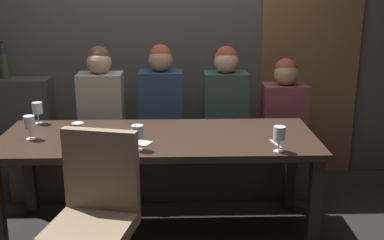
# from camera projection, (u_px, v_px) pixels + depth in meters

# --- Properties ---
(ground) EXTENTS (9.00, 9.00, 0.00)m
(ground) POSITION_uv_depth(u_px,v_px,m) (160.00, 231.00, 3.54)
(ground) COLOR black
(back_wall_tiled) EXTENTS (6.00, 0.12, 3.00)m
(back_wall_tiled) POSITION_uv_depth(u_px,v_px,m) (162.00, 14.00, 4.30)
(back_wall_tiled) COLOR #4C4944
(back_wall_tiled) RESTS_ON ground
(arched_door) EXTENTS (0.90, 0.05, 2.55)m
(arched_door) POSITION_uv_depth(u_px,v_px,m) (312.00, 29.00, 4.31)
(arched_door) COLOR brown
(arched_door) RESTS_ON ground
(dining_table) EXTENTS (2.20, 0.84, 0.74)m
(dining_table) POSITION_uv_depth(u_px,v_px,m) (158.00, 148.00, 3.36)
(dining_table) COLOR black
(dining_table) RESTS_ON ground
(banquette_bench) EXTENTS (2.50, 0.44, 0.45)m
(banquette_bench) POSITION_uv_depth(u_px,v_px,m) (162.00, 167.00, 4.15)
(banquette_bench) COLOR #4A3C2E
(banquette_bench) RESTS_ON ground
(chair_near_side) EXTENTS (0.53, 0.53, 0.98)m
(chair_near_side) POSITION_uv_depth(u_px,v_px,m) (95.00, 207.00, 2.69)
(chair_near_side) COLOR #302119
(chair_near_side) RESTS_ON ground
(diner_redhead) EXTENTS (0.36, 0.24, 0.83)m
(diner_redhead) POSITION_uv_depth(u_px,v_px,m) (101.00, 99.00, 3.95)
(diner_redhead) COLOR #9E9384
(diner_redhead) RESTS_ON banquette_bench
(diner_bearded) EXTENTS (0.36, 0.24, 0.84)m
(diner_bearded) POSITION_uv_depth(u_px,v_px,m) (162.00, 97.00, 4.01)
(diner_bearded) COLOR navy
(diner_bearded) RESTS_ON banquette_bench
(diner_far_end) EXTENTS (0.36, 0.24, 0.82)m
(diner_far_end) POSITION_uv_depth(u_px,v_px,m) (225.00, 98.00, 4.03)
(diner_far_end) COLOR #2D473D
(diner_far_end) RESTS_ON banquette_bench
(diner_near_end) EXTENTS (0.36, 0.24, 0.72)m
(diner_near_end) POSITION_uv_depth(u_px,v_px,m) (284.00, 104.00, 4.01)
(diner_near_end) COLOR brown
(diner_near_end) RESTS_ON banquette_bench
(wine_bottle_pale_label) EXTENTS (0.08, 0.08, 0.33)m
(wine_bottle_pale_label) POSITION_uv_depth(u_px,v_px,m) (4.00, 65.00, 4.23)
(wine_bottle_pale_label) COLOR #384728
(wine_bottle_pale_label) RESTS_ON back_counter
(wine_glass_center_front) EXTENTS (0.08, 0.08, 0.16)m
(wine_glass_center_front) POSITION_uv_depth(u_px,v_px,m) (29.00, 123.00, 3.25)
(wine_glass_center_front) COLOR silver
(wine_glass_center_front) RESTS_ON dining_table
(wine_glass_near_left) EXTENTS (0.08, 0.08, 0.16)m
(wine_glass_near_left) POSITION_uv_depth(u_px,v_px,m) (78.00, 130.00, 3.09)
(wine_glass_near_left) COLOR silver
(wine_glass_near_left) RESTS_ON dining_table
(wine_glass_far_left) EXTENTS (0.08, 0.08, 0.16)m
(wine_glass_far_left) POSITION_uv_depth(u_px,v_px,m) (37.00, 109.00, 3.61)
(wine_glass_far_left) COLOR silver
(wine_glass_far_left) RESTS_ON dining_table
(wine_glass_center_back) EXTENTS (0.08, 0.08, 0.16)m
(wine_glass_center_back) POSITION_uv_depth(u_px,v_px,m) (279.00, 134.00, 3.01)
(wine_glass_center_back) COLOR silver
(wine_glass_center_back) RESTS_ON dining_table
(wine_glass_near_right) EXTENTS (0.08, 0.08, 0.16)m
(wine_glass_near_right) POSITION_uv_depth(u_px,v_px,m) (137.00, 133.00, 3.03)
(wine_glass_near_right) COLOR silver
(wine_glass_near_right) RESTS_ON dining_table
(espresso_cup) EXTENTS (0.12, 0.12, 0.06)m
(espresso_cup) POSITION_uv_depth(u_px,v_px,m) (109.00, 138.00, 3.20)
(espresso_cup) COLOR white
(espresso_cup) RESTS_ON dining_table
(fork_on_table) EXTENTS (0.05, 0.17, 0.01)m
(fork_on_table) POSITION_uv_depth(u_px,v_px,m) (276.00, 144.00, 3.17)
(fork_on_table) COLOR silver
(fork_on_table) RESTS_ON dining_table
(folded_napkin) EXTENTS (0.14, 0.13, 0.01)m
(folded_napkin) POSITION_uv_depth(u_px,v_px,m) (142.00, 143.00, 3.18)
(folded_napkin) COLOR silver
(folded_napkin) RESTS_ON dining_table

